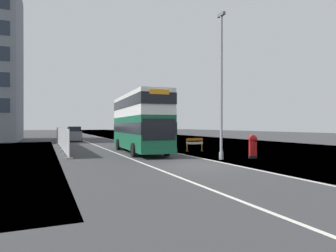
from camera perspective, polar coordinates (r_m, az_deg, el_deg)
name	(u,v)px	position (r m, az deg, el deg)	size (l,w,h in m)	color
ground	(206,166)	(16.60, 7.53, -7.82)	(140.00, 280.00, 0.10)	#38383A
double_decker_bus	(139,122)	(24.00, -5.67, 0.82)	(3.19, 10.80, 4.77)	#145638
lamppost_foreground	(221,90)	(19.40, 10.50, 7.03)	(0.29, 0.70, 9.64)	gray
red_pillar_postbox	(253,145)	(20.52, 16.45, -3.68)	(0.61, 0.61, 1.62)	black
roadworks_barrier	(194,143)	(24.82, 5.27, -3.43)	(1.54, 0.68, 1.15)	orange
construction_site_fence	(61,138)	(30.38, -20.40, -2.29)	(0.44, 20.60, 2.03)	#A8AAAD
car_oncoming_near	(74,134)	(42.63, -18.12, -1.58)	(2.00, 4.11, 2.09)	slate
car_receding_mid	(74,133)	(49.07, -18.17, -1.38)	(1.96, 4.40, 2.08)	silver
bare_tree_far_verge_near	(13,126)	(51.70, -28.39, 0.00)	(2.70, 2.49, 4.19)	#4C3D2D
bare_tree_far_verge_mid	(0,127)	(49.59, -30.28, -0.18)	(2.76, 2.70, 3.64)	#4C3D2D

